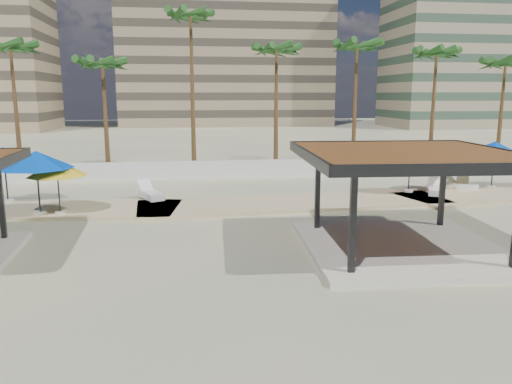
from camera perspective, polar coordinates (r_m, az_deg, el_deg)
ground at (r=18.89m, az=3.13°, el=-6.20°), size 200.00×200.00×0.00m
promenade at (r=26.54m, az=4.21°, el=-1.02°), size 44.45×7.97×0.24m
boundary_wall at (r=34.25m, az=-1.98°, el=2.65°), size 56.00×0.30×1.20m
building_mid at (r=96.39m, az=-3.58°, el=16.19°), size 38.00×16.00×30.40m
building_east at (r=98.97m, az=24.62°, el=16.85°), size 32.00×15.00×36.40m
pavilion_central at (r=18.61m, az=16.68°, el=0.08°), size 7.68×7.68×3.69m
umbrella_a at (r=24.62m, az=-23.85°, el=3.37°), size 3.96×3.96×2.94m
umbrella_b at (r=24.45m, az=-21.79°, el=2.46°), size 3.63×3.63×2.44m
umbrella_c at (r=29.26m, az=17.25°, el=4.44°), size 3.96×3.96×2.68m
umbrella_d at (r=32.44m, az=25.62°, el=4.56°), size 3.82×3.82×2.75m
umbrella_e at (r=31.32m, az=22.18°, el=3.91°), size 3.08×3.08×2.29m
umbrella_f at (r=28.36m, az=-26.89°, el=3.82°), size 3.19×3.19×2.83m
lounger_a at (r=27.20m, az=-11.98°, el=-0.24°), size 1.58×2.35×0.85m
lounger_b at (r=29.60m, az=19.72°, el=0.21°), size 1.46×2.12×0.77m
lounger_c at (r=31.73m, az=22.33°, el=0.70°), size 1.57×1.93×0.72m
lounger_d at (r=31.82m, az=22.59°, el=0.71°), size 1.51×1.98×0.73m
palm_b at (r=38.28m, az=-26.24°, el=14.13°), size 3.00×3.00×9.57m
palm_c at (r=36.27m, az=-17.12°, el=13.37°), size 3.00×3.00×8.48m
palm_d at (r=36.94m, az=-7.48°, el=18.63°), size 3.00×3.00×11.87m
palm_e at (r=36.79m, az=2.36°, el=15.41°), size 3.00×3.00×9.58m
palm_f at (r=38.52m, az=11.46°, el=15.49°), size 3.00×3.00×9.92m
palm_g at (r=40.48m, az=19.92°, el=14.21°), size 3.00×3.00×9.45m
palm_h at (r=44.01m, az=26.60°, el=12.63°), size 3.00×3.00×8.82m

